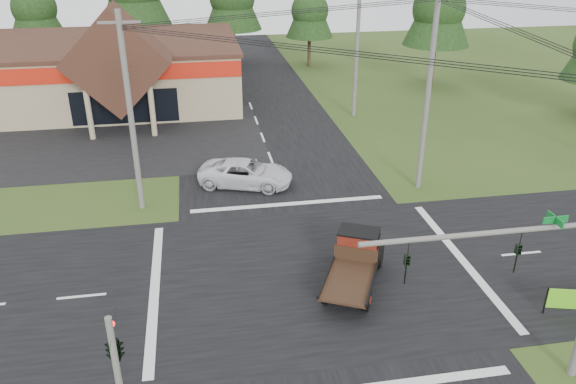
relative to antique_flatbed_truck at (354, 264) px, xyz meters
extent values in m
plane|color=#2E4418|center=(-1.43, 1.10, -1.09)|extent=(120.00, 120.00, 0.00)
cube|color=black|center=(-1.43, 1.10, -1.08)|extent=(12.00, 120.00, 0.02)
cube|color=black|center=(-1.43, 1.10, -1.08)|extent=(120.00, 12.00, 0.02)
cube|color=black|center=(-15.43, 20.10, -1.07)|extent=(28.00, 14.00, 0.02)
cube|color=tan|center=(-17.43, 31.10, 1.41)|extent=(30.00, 15.00, 5.00)
cube|color=#3C2218|center=(-17.43, 31.10, 3.96)|extent=(30.40, 15.40, 0.30)
cube|color=#A91B0D|center=(-17.43, 23.55, 3.01)|extent=(30.00, 0.12, 1.20)
cube|color=#3C2218|center=(-11.43, 22.60, 4.21)|extent=(7.78, 4.00, 7.78)
cylinder|color=tan|center=(-13.63, 20.90, 0.91)|extent=(0.40, 0.40, 4.00)
cylinder|color=tan|center=(-9.23, 20.90, 0.91)|extent=(0.40, 0.40, 4.00)
cube|color=black|center=(-11.43, 23.58, 0.41)|extent=(8.00, 0.08, 2.60)
cylinder|color=#595651|center=(2.07, -6.40, 4.91)|extent=(8.00, 0.16, 0.16)
imported|color=black|center=(3.07, -6.40, 3.91)|extent=(0.16, 0.20, 1.00)
imported|color=black|center=(-0.43, -6.40, 3.91)|extent=(0.16, 0.20, 1.00)
cube|color=#0C6626|center=(4.07, -6.40, 5.16)|extent=(0.80, 0.04, 0.22)
cylinder|color=#595651|center=(-8.93, -6.40, 1.11)|extent=(0.20, 0.20, 4.40)
imported|color=black|center=(-8.93, -6.20, 2.61)|extent=(0.53, 2.48, 1.00)
sphere|color=#FF0C0C|center=(-8.93, -6.05, 2.81)|extent=(0.18, 0.18, 0.18)
cylinder|color=#595651|center=(-9.43, 9.10, 4.16)|extent=(0.30, 0.30, 10.50)
cube|color=#595651|center=(-9.43, 9.10, 8.81)|extent=(2.00, 0.12, 0.12)
cylinder|color=#595651|center=(6.57, 9.10, 4.66)|extent=(0.30, 0.30, 11.50)
cylinder|color=#595651|center=(6.57, 23.10, 4.51)|extent=(0.30, 0.30, 11.20)
cylinder|color=#332316|center=(-21.43, 43.10, 0.66)|extent=(0.36, 0.36, 3.50)
cone|color=black|center=(-21.43, 43.10, 5.71)|extent=(5.60, 5.60, 6.60)
sphere|color=black|center=(-21.43, 43.10, 5.41)|extent=(4.40, 4.40, 4.40)
cylinder|color=#332316|center=(-11.43, 42.10, 1.19)|extent=(0.36, 0.36, 4.55)
cylinder|color=#332316|center=(-1.43, 43.10, 0.84)|extent=(0.36, 0.36, 3.85)
cylinder|color=#332316|center=(6.57, 41.10, 0.49)|extent=(0.36, 0.36, 3.15)
cone|color=black|center=(6.57, 41.10, 5.03)|extent=(5.04, 5.04, 5.94)
sphere|color=black|center=(6.57, 41.10, 4.76)|extent=(3.96, 3.96, 3.96)
cylinder|color=#332316|center=(16.57, 31.10, 0.84)|extent=(0.36, 0.36, 3.85)
cone|color=black|center=(16.57, 31.10, 6.39)|extent=(6.16, 6.16, 7.26)
sphere|color=black|center=(16.57, 31.10, 6.06)|extent=(4.84, 4.84, 4.84)
imported|color=silver|center=(-3.47, 11.09, -0.32)|extent=(6.03, 4.15, 1.53)
camera|label=1|loc=(-6.16, -19.39, 13.02)|focal=35.00mm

